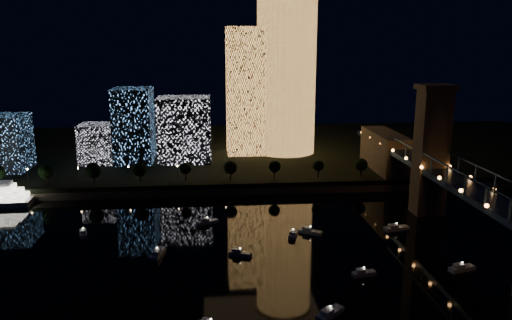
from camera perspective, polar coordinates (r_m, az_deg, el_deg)
The scene contains 10 objects.
ground at distance 145.13m, azimuth 2.60°, elevation -13.35°, with size 520.00×520.00×0.00m, color black.
far_bank at distance 295.75m, azimuth -1.54°, elevation 1.07°, with size 420.00×160.00×5.00m, color black.
seawall at distance 220.61m, azimuth -0.25°, elevation -3.45°, with size 420.00×6.00×3.00m, color #6B5E4C.
tower_cylindrical at distance 275.85m, azimuth 3.48°, elevation 9.84°, with size 34.00×34.00×86.93m.
tower_rectangular at distance 274.45m, azimuth -1.14°, elevation 7.86°, with size 21.43×21.43×68.20m, color #EFA04C.
midrise_blocks at distance 261.50m, azimuth -14.73°, elevation 3.10°, with size 107.09×35.86×37.67m.
truss_bridge at distance 163.56m, azimuth 25.78°, elevation -5.44°, with size 13.00×266.00×50.00m.
motorboats at distance 159.42m, azimuth 2.70°, elevation -10.48°, with size 123.46×75.11×2.78m.
esplanade_trees at distance 224.15m, azimuth -10.08°, elevation -1.02°, with size 165.82×6.84×8.92m.
street_lamps at distance 230.00m, azimuth -8.98°, elevation -0.98°, with size 132.70×0.70×5.65m.
Camera 1 is at (-18.01, -128.50, 65.01)m, focal length 35.00 mm.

